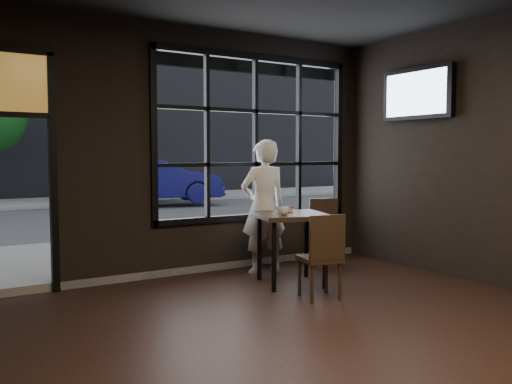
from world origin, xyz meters
TOP-DOWN VIEW (x-y plane):
  - floor at (0.00, 0.00)m, footprint 6.00×7.00m
  - window_frame at (1.20, 3.50)m, footprint 3.06×0.12m
  - cafe_table at (1.00, 2.35)m, footprint 1.00×1.00m
  - chair_near at (0.88, 1.66)m, footprint 0.49×0.49m
  - chair_window at (2.02, 2.94)m, footprint 0.55×0.55m
  - man at (1.04, 3.04)m, footprint 0.68×0.48m
  - hotdog at (1.00, 2.49)m, footprint 0.21×0.11m
  - cup at (0.81, 2.25)m, footprint 0.16×0.16m
  - tv at (2.93, 2.16)m, footprint 0.13×1.17m
  - navy_car at (3.20, 12.53)m, footprint 4.32×2.13m
  - tree_right at (2.32, 14.66)m, footprint 2.05×2.05m

SIDE VIEW (x-z plane):
  - floor at x=0.00m, z-range -0.02..0.00m
  - cafe_table at x=1.00m, z-range 0.00..0.87m
  - chair_near at x=0.88m, z-range 0.00..0.94m
  - chair_window at x=2.02m, z-range 0.00..0.94m
  - navy_car at x=3.20m, z-range 0.10..1.46m
  - man at x=1.04m, z-range 0.00..1.76m
  - hotdog at x=1.00m, z-range 0.86..0.92m
  - cup at x=0.81m, z-range 0.86..0.96m
  - window_frame at x=1.20m, z-range 0.66..2.94m
  - tv at x=2.93m, z-range 2.04..2.72m
  - tree_right at x=2.32m, z-range 0.72..4.22m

